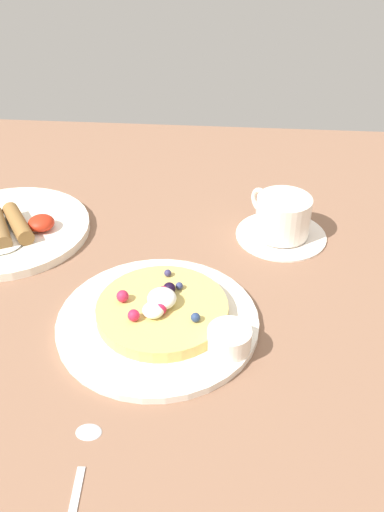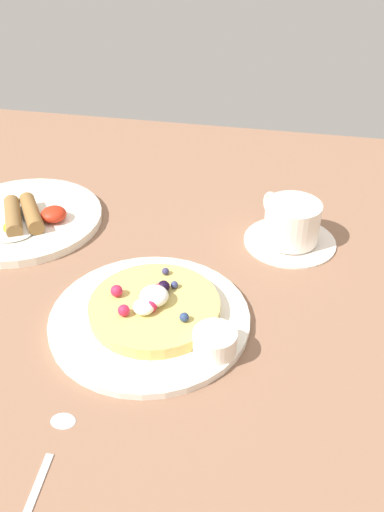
{
  "view_description": "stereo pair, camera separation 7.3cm",
  "coord_description": "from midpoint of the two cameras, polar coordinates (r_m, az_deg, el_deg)",
  "views": [
    {
      "loc": [
        8.42,
        -62.46,
        49.7
      ],
      "look_at": [
        3.1,
        0.91,
        4.0
      ],
      "focal_mm": 38.69,
      "sensor_mm": 36.0,
      "label": 1
    },
    {
      "loc": [
        15.67,
        -61.43,
        49.7
      ],
      "look_at": [
        3.1,
        0.91,
        4.0
      ],
      "focal_mm": 38.69,
      "sensor_mm": 36.0,
      "label": 2
    }
  ],
  "objects": [
    {
      "name": "ground_plane",
      "position": [
        0.81,
        0.3,
        -3.35
      ],
      "size": [
        195.96,
        115.82,
        3.0
      ],
      "primitive_type": "cube",
      "color": "#825D46"
    },
    {
      "name": "pancake_plate",
      "position": [
        0.73,
        -1.53,
        -6.58
      ],
      "size": [
        26.48,
        26.48,
        1.03
      ],
      "primitive_type": "cylinder",
      "color": "white",
      "rests_on": "ground_plane"
    },
    {
      "name": "pancake_with_berries",
      "position": [
        0.72,
        -1.18,
        -5.32
      ],
      "size": [
        17.29,
        17.29,
        3.98
      ],
      "color": "#D2B65E",
      "rests_on": "pancake_plate"
    },
    {
      "name": "syrup_ramekin",
      "position": [
        0.67,
        5.52,
        -8.9
      ],
      "size": [
        5.42,
        5.42,
        2.88
      ],
      "color": "white",
      "rests_on": "pancake_plate"
    },
    {
      "name": "breakfast_plate",
      "position": [
        0.96,
        -15.0,
        3.67
      ],
      "size": [
        26.29,
        26.29,
        1.4
      ],
      "primitive_type": "cylinder",
      "color": "white",
      "rests_on": "ground_plane"
    },
    {
      "name": "fried_breakfast",
      "position": [
        0.93,
        -14.64,
        3.82
      ],
      "size": [
        11.79,
        12.54,
        2.76
      ],
      "color": "brown",
      "rests_on": "breakfast_plate"
    },
    {
      "name": "coffee_saucer",
      "position": [
        0.9,
        12.38,
        1.5
      ],
      "size": [
        14.63,
        14.63,
        0.64
      ],
      "primitive_type": "cylinder",
      "color": "white",
      "rests_on": "ground_plane"
    },
    {
      "name": "coffee_cup",
      "position": [
        0.88,
        12.61,
        3.5
      ],
      "size": [
        9.53,
        10.34,
        6.4
      ],
      "color": "white",
      "rests_on": "coffee_saucer"
    },
    {
      "name": "teaspoon",
      "position": [
        0.62,
        -10.64,
        -18.59
      ],
      "size": [
        2.86,
        13.73,
        0.6
      ],
      "color": "silver",
      "rests_on": "ground_plane"
    }
  ]
}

